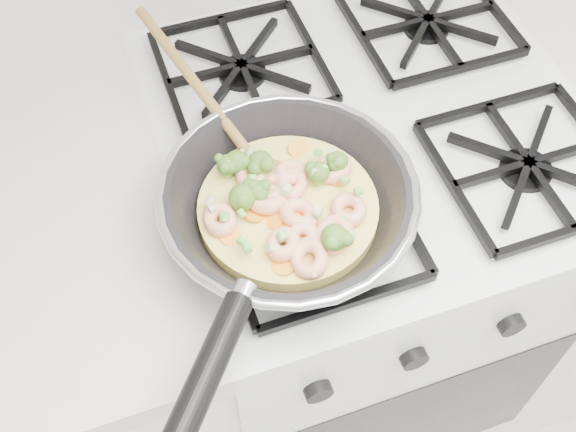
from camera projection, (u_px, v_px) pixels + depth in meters
name	position (u px, v px, depth m)	size (l,w,h in m)	color
stove	(353.00, 278.00, 1.36)	(0.60, 0.60, 0.92)	silver
skillet	(286.00, 205.00, 0.84)	(0.37, 0.59, 0.10)	black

